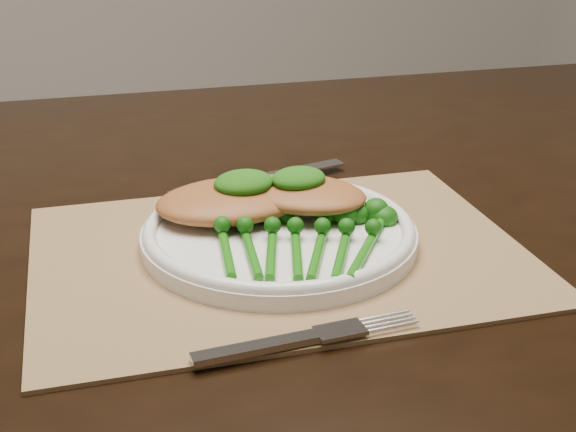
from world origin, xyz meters
name	(u,v)px	position (x,y,z in m)	size (l,w,h in m)	color
placemat	(279,253)	(-0.14, -0.22, 0.75)	(0.42, 0.31, 0.00)	olive
dinner_plate	(279,232)	(-0.14, -0.21, 0.76)	(0.24, 0.24, 0.02)	white
knife	(243,182)	(-0.12, -0.06, 0.76)	(0.20, 0.04, 0.01)	silver
fork	(322,335)	(-0.17, -0.36, 0.76)	(0.17, 0.03, 0.01)	silver
chicken_fillet_left	(232,201)	(-0.17, -0.16, 0.78)	(0.14, 0.10, 0.03)	#A56330
chicken_fillet_right	(302,194)	(-0.10, -0.18, 0.79)	(0.12, 0.08, 0.02)	#A56330
pesto_dollop_left	(244,183)	(-0.15, -0.16, 0.80)	(0.06, 0.05, 0.02)	#134B0A
pesto_dollop_right	(299,179)	(-0.11, -0.18, 0.80)	(0.05, 0.04, 0.02)	#134B0A
broccolini_bundle	(296,244)	(-0.14, -0.25, 0.77)	(0.20, 0.21, 0.04)	#17630D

